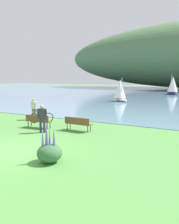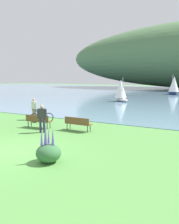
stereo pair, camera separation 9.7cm
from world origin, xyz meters
The scene contains 10 objects.
ground_plane centered at (0.00, 0.00, 0.00)m, with size 200.00×200.00×0.00m, color #518E42.
bay_water centered at (0.00, 48.06, 0.02)m, with size 180.00×80.00×0.04m, color #6B8EA8.
park_bench_near_camera centered at (0.44, 4.96, 0.52)m, with size 1.81×0.51×0.88m.
park_bench_further_along centered at (-2.35, 4.43, 0.52)m, with size 1.84×0.65×0.88m.
bicycle_leaning_near_bench centered at (-3.42, 6.00, 0.40)m, with size 1.32×1.27×1.01m.
person_at_shoreline centered at (-4.74, 6.66, 0.98)m, with size 0.61×0.26×1.71m.
person_on_the_grass centered at (-1.23, 3.54, 0.98)m, with size 0.58×0.33×1.71m.
echium_bush_beside_closest centered at (2.37, -0.28, 0.41)m, with size 1.00×1.00×1.61m.
sailboat_mid_bay centered at (-4.02, 23.36, 1.61)m, with size 2.77×2.50×3.34m.
sailboat_toward_hillside centered at (0.05, 41.12, 1.90)m, with size 3.04×3.24×3.95m.
Camera 2 is at (8.14, -7.21, 3.32)m, focal length 37.30 mm.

